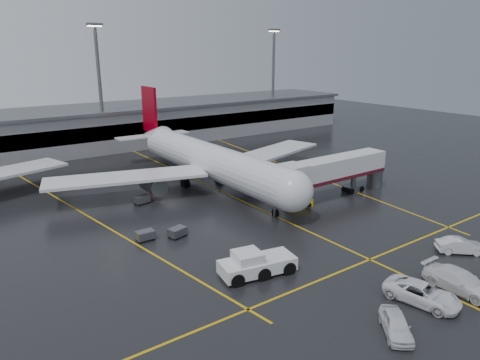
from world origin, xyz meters
TOP-DOWN VIEW (x-y plane):
  - ground at (0.00, 0.00)m, footprint 220.00×220.00m
  - apron_line_centre at (0.00, 0.00)m, footprint 0.25×90.00m
  - apron_line_stop at (0.00, -22.00)m, footprint 60.00×0.25m
  - apron_line_left at (-20.00, 10.00)m, footprint 9.99×69.35m
  - apron_line_right at (18.00, 10.00)m, footprint 7.57×69.64m
  - terminal at (0.00, 47.93)m, footprint 122.00×19.00m
  - light_mast_mid at (-5.00, 42.00)m, footprint 3.00×1.20m
  - light_mast_right at (40.00, 42.00)m, footprint 3.00×1.20m
  - main_airliner at (0.00, 9.70)m, footprint 48.80×45.60m
  - jet_bridge at (11.87, -6.00)m, footprint 19.90×3.40m
  - pushback_tractor at (-11.39, -17.61)m, footprint 7.68×4.32m
  - belt_loader at (5.08, -5.92)m, footprint 3.86×2.69m
  - service_van_a at (-2.94, -29.70)m, footprint 4.11×6.72m
  - service_van_b at (1.50, -30.55)m, footprint 2.67×6.55m
  - service_van_c at (8.98, -26.50)m, footprint 4.82×4.48m
  - service_van_d at (-8.36, -31.03)m, footprint 4.34×4.70m
  - baggage_cart_a at (-13.28, -5.48)m, footprint 2.27×1.77m
  - baggage_cart_b at (-16.65, -4.19)m, footprint 2.02×1.33m
  - baggage_cart_c at (-11.96, 7.51)m, footprint 2.20×1.63m

SIDE VIEW (x-z plane):
  - ground at x=0.00m, z-range 0.00..0.00m
  - apron_line_centre at x=0.00m, z-range 0.00..0.02m
  - apron_line_stop at x=0.00m, z-range 0.00..0.02m
  - apron_line_left at x=-20.00m, z-range 0.00..0.02m
  - apron_line_right at x=18.00m, z-range 0.00..0.02m
  - belt_loader at x=5.08m, z-range -0.57..1.68m
  - baggage_cart_a at x=-13.28m, z-range 0.07..1.19m
  - baggage_cart_b at x=-16.65m, z-range 0.07..1.19m
  - baggage_cart_c at x=-11.96m, z-range 0.07..1.19m
  - service_van_d at x=-8.36m, z-range 0.00..1.56m
  - service_van_c at x=8.98m, z-range 0.00..1.61m
  - service_van_a at x=-2.94m, z-range 0.00..1.74m
  - service_van_b at x=1.50m, z-range 0.00..1.90m
  - pushback_tractor at x=-11.39m, z-range -0.26..2.33m
  - jet_bridge at x=11.87m, z-range 0.91..6.96m
  - main_airliner at x=0.00m, z-range -2.84..11.26m
  - terminal at x=0.00m, z-range 0.02..8.62m
  - light_mast_mid at x=-5.00m, z-range 1.75..27.20m
  - light_mast_right at x=40.00m, z-range 1.75..27.20m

